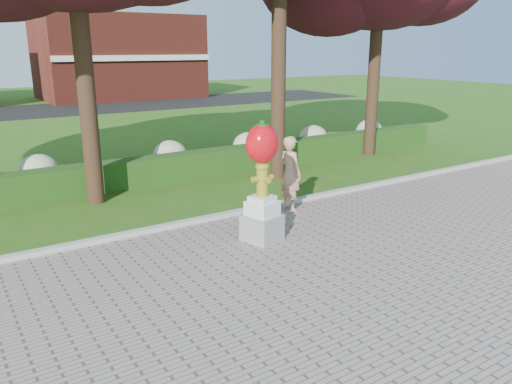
% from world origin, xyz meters
% --- Properties ---
extents(ground, '(100.00, 100.00, 0.00)m').
position_xyz_m(ground, '(0.00, 0.00, 0.00)').
color(ground, '#2D5916').
rests_on(ground, ground).
extents(walkway, '(40.00, 14.00, 0.04)m').
position_xyz_m(walkway, '(0.00, -4.00, 0.02)').
color(walkway, gray).
rests_on(walkway, ground).
extents(curb, '(40.00, 0.18, 0.15)m').
position_xyz_m(curb, '(0.00, 3.00, 0.07)').
color(curb, '#ADADA5').
rests_on(curb, ground).
extents(lawn_hedge, '(24.00, 0.70, 0.80)m').
position_xyz_m(lawn_hedge, '(0.00, 7.00, 0.40)').
color(lawn_hedge, '#1B4313').
rests_on(lawn_hedge, ground).
extents(hydrangea_row, '(20.10, 1.10, 0.99)m').
position_xyz_m(hydrangea_row, '(0.57, 8.00, 0.55)').
color(hydrangea_row, '#AEAD85').
rests_on(hydrangea_row, ground).
extents(street, '(50.00, 8.00, 0.02)m').
position_xyz_m(street, '(0.00, 28.00, 0.01)').
color(street, black).
rests_on(street, ground).
extents(building_right, '(12.00, 8.00, 6.40)m').
position_xyz_m(building_right, '(8.00, 34.00, 3.20)').
color(building_right, maroon).
rests_on(building_right, ground).
extents(hydrant_sculpture, '(0.85, 0.85, 2.51)m').
position_xyz_m(hydrant_sculpture, '(0.12, 1.28, 1.37)').
color(hydrant_sculpture, gray).
rests_on(hydrant_sculpture, walkway).
extents(woman, '(0.50, 0.71, 1.86)m').
position_xyz_m(woman, '(1.82, 2.60, 0.97)').
color(woman, tan).
rests_on(woman, walkway).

